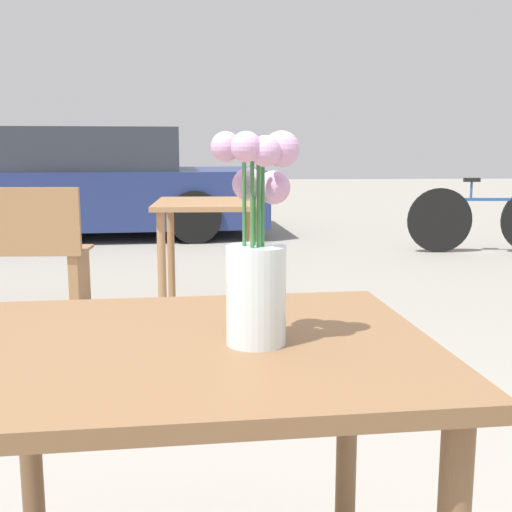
# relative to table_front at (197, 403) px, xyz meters

# --- Properties ---
(table_front) EXTENTS (0.91, 0.77, 0.75)m
(table_front) POSITION_rel_table_front_xyz_m (0.00, 0.00, 0.00)
(table_front) COLOR brown
(table_front) RESTS_ON ground_plane
(flower_vase) EXTENTS (0.15, 0.15, 0.38)m
(flower_vase) POSITION_rel_table_front_xyz_m (0.11, -0.02, 0.26)
(flower_vase) COLOR silver
(flower_vase) RESTS_ON table_front
(table_back) EXTENTS (0.66, 0.76, 0.76)m
(table_back) POSITION_rel_table_front_xyz_m (-0.02, 2.87, -0.01)
(table_back) COLOR #9E7047
(table_back) RESTS_ON ground_plane
(bicycle) EXTENTS (1.64, 0.44, 0.77)m
(bicycle) POSITION_rel_table_front_xyz_m (2.81, 5.32, -0.28)
(bicycle) COLOR black
(bicycle) RESTS_ON ground_plane
(parked_car) EXTENTS (4.74, 2.25, 1.31)m
(parked_car) POSITION_rel_table_front_xyz_m (-1.73, 6.90, -0.01)
(parked_car) COLOR navy
(parked_car) RESTS_ON ground_plane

